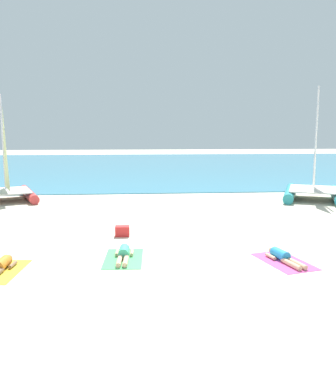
# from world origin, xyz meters

# --- Properties ---
(ground_plane) EXTENTS (120.00, 120.00, 0.00)m
(ground_plane) POSITION_xyz_m (0.00, 10.00, 0.00)
(ground_plane) COLOR beige
(ocean_water) EXTENTS (120.00, 40.00, 0.05)m
(ocean_water) POSITION_xyz_m (0.00, 32.96, 0.03)
(ocean_water) COLOR teal
(ocean_water) RESTS_ON ground
(sailboat_red) EXTENTS (4.18, 5.05, 5.65)m
(sailboat_red) POSITION_xyz_m (-8.25, 11.33, 0.84)
(sailboat_red) COLOR #CC3838
(sailboat_red) RESTS_ON ground
(sailboat_teal) EXTENTS (4.63, 5.50, 6.12)m
(sailboat_teal) POSITION_xyz_m (8.35, 10.36, 0.91)
(sailboat_teal) COLOR teal
(sailboat_teal) RESTS_ON ground
(towel_left) EXTENTS (1.26, 1.99, 0.01)m
(towel_left) POSITION_xyz_m (-4.98, 0.02, 0.01)
(towel_left) COLOR yellow
(towel_left) RESTS_ON ground
(sunbather_left) EXTENTS (0.58, 1.57, 0.30)m
(sunbather_left) POSITION_xyz_m (-4.98, 0.09, 0.13)
(sunbather_left) COLOR orange
(sunbather_left) RESTS_ON towel_left
(towel_middle) EXTENTS (1.19, 1.95, 0.01)m
(towel_middle) POSITION_xyz_m (-1.71, 0.84, 0.01)
(towel_middle) COLOR #4CB266
(towel_middle) RESTS_ON ground
(sunbather_middle) EXTENTS (0.56, 1.56, 0.30)m
(sunbather_middle) POSITION_xyz_m (-1.71, 0.91, 0.13)
(sunbather_middle) COLOR #3FB28C
(sunbather_middle) RESTS_ON towel_middle
(towel_right) EXTENTS (1.54, 2.11, 0.01)m
(towel_right) POSITION_xyz_m (2.88, 0.20, 0.01)
(towel_right) COLOR #D84C99
(towel_right) RESTS_ON ground
(sunbather_right) EXTENTS (0.77, 1.55, 0.30)m
(sunbather_right) POSITION_xyz_m (2.87, 0.27, 0.13)
(sunbather_right) COLOR #268CCC
(sunbather_right) RESTS_ON towel_right
(cooler_box) EXTENTS (0.50, 0.36, 0.36)m
(cooler_box) POSITION_xyz_m (-1.83, 3.43, 0.18)
(cooler_box) COLOR red
(cooler_box) RESTS_ON ground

